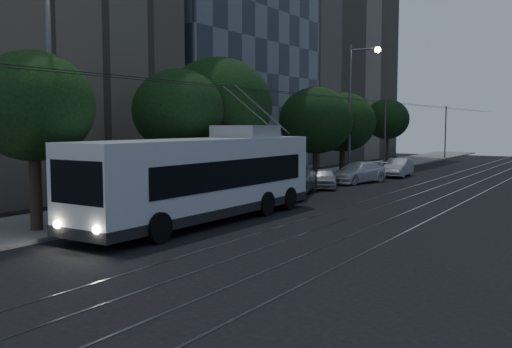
{
  "coord_description": "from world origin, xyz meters",
  "views": [
    {
      "loc": [
        11.13,
        -16.21,
        3.96
      ],
      "look_at": [
        -0.28,
        1.82,
        2.1
      ],
      "focal_mm": 40.0,
      "sensor_mm": 36.0,
      "label": 1
    }
  ],
  "objects": [
    {
      "name": "car_white_c",
      "position": [
        -2.75,
        25.89,
        0.7
      ],
      "size": [
        1.85,
        4.34,
        1.39
      ],
      "primitive_type": "imported",
      "rotation": [
        0.0,
        0.0,
        0.09
      ],
      "color": "#BABABE",
      "rests_on": "ground"
    },
    {
      "name": "car_white_d",
      "position": [
        -4.3,
        31.53,
        0.64
      ],
      "size": [
        2.66,
        4.03,
        1.28
      ],
      "primitive_type": "imported",
      "rotation": [
        0.0,
        0.0,
        0.34
      ],
      "color": "silver",
      "rests_on": "ground"
    },
    {
      "name": "tram_rails",
      "position": [
        2.5,
        20.0,
        0.01
      ],
      "size": [
        4.52,
        90.0,
        0.02
      ],
      "color": "#95969E",
      "rests_on": "ground"
    },
    {
      "name": "pickup_silver",
      "position": [
        -4.3,
        11.08,
        0.87
      ],
      "size": [
        4.7,
        6.87,
        1.75
      ],
      "primitive_type": "imported",
      "rotation": [
        0.0,
        0.0,
        0.31
      ],
      "color": "#9FA1A6",
      "rests_on": "ground"
    },
    {
      "name": "streetlamp_far",
      "position": [
        -4.79,
        22.24,
        5.81
      ],
      "size": [
        2.34,
        0.44,
        9.61
      ],
      "color": "#5E5D60",
      "rests_on": "ground"
    },
    {
      "name": "tree_5",
      "position": [
        -6.5,
        33.78,
        4.4
      ],
      "size": [
        4.02,
        4.02,
        6.23
      ],
      "color": "black",
      "rests_on": "ground"
    },
    {
      "name": "tree_1",
      "position": [
        -6.5,
        4.76,
        4.59
      ],
      "size": [
        4.36,
        4.36,
        6.58
      ],
      "color": "black",
      "rests_on": "ground"
    },
    {
      "name": "tree_0",
      "position": [
        -6.5,
        -3.22,
        4.58
      ],
      "size": [
        4.37,
        4.37,
        6.57
      ],
      "color": "black",
      "rests_on": "ground"
    },
    {
      "name": "building_glass_mid",
      "position": [
        -19.0,
        22.0,
        13.42
      ],
      "size": [
        14.4,
        18.4,
        26.8
      ],
      "color": "#3B404C",
      "rests_on": "ground"
    },
    {
      "name": "trolleybus",
      "position": [
        -2.9,
        2.1,
        1.8
      ],
      "size": [
        2.91,
        13.17,
        5.63
      ],
      "rotation": [
        0.0,
        0.0,
        -0.01
      ],
      "color": "silver",
      "rests_on": "ground"
    },
    {
      "name": "tree_3",
      "position": [
        -6.5,
        19.45,
        4.21
      ],
      "size": [
        5.12,
        5.12,
        6.53
      ],
      "color": "black",
      "rests_on": "ground"
    },
    {
      "name": "car_white_b",
      "position": [
        -3.62,
        19.98,
        0.7
      ],
      "size": [
        3.11,
        5.19,
        1.41
      ],
      "primitive_type": "imported",
      "rotation": [
        0.0,
        0.0,
        -0.25
      ],
      "color": "silver",
      "rests_on": "ground"
    },
    {
      "name": "overhead_wires",
      "position": [
        -4.97,
        20.0,
        3.47
      ],
      "size": [
        2.23,
        90.0,
        6.0
      ],
      "color": "black",
      "rests_on": "ground"
    },
    {
      "name": "sidewalk",
      "position": [
        -7.5,
        20.0,
        0.07
      ],
      "size": [
        5.0,
        90.0,
        0.15
      ],
      "primitive_type": "cube",
      "color": "slate",
      "rests_on": "ground"
    },
    {
      "name": "building_tan_far",
      "position": [
        -19.0,
        42.0,
        17.42
      ],
      "size": [
        14.4,
        22.4,
        34.8
      ],
      "color": "gray",
      "rests_on": "ground"
    },
    {
      "name": "streetlamp_near",
      "position": [
        -5.4,
        -3.02,
        5.59
      ],
      "size": [
        2.25,
        0.44,
        9.21
      ],
      "color": "#5E5D60",
      "rests_on": "ground"
    },
    {
      "name": "tree_4",
      "position": [
        -6.5,
        24.0,
        4.11
      ],
      "size": [
        4.99,
        4.99,
        6.37
      ],
      "color": "black",
      "rests_on": "ground"
    },
    {
      "name": "tree_2",
      "position": [
        -6.5,
        8.0,
        4.89
      ],
      "size": [
        5.63,
        5.63,
        7.44
      ],
      "color": "black",
      "rests_on": "ground"
    },
    {
      "name": "ground",
      "position": [
        0.0,
        0.0,
        0.0
      ],
      "size": [
        120.0,
        120.0,
        0.0
      ],
      "primitive_type": "plane",
      "color": "black",
      "rests_on": "ground"
    },
    {
      "name": "car_white_a",
      "position": [
        -4.07,
        15.78,
        0.62
      ],
      "size": [
        2.87,
        3.94,
        1.25
      ],
      "primitive_type": "imported",
      "rotation": [
        0.0,
        0.0,
        0.43
      ],
      "color": "silver",
      "rests_on": "ground"
    }
  ]
}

